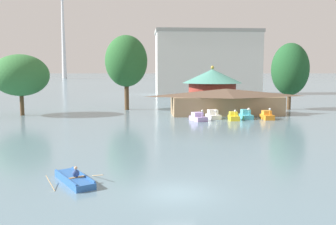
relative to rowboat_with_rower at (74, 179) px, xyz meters
name	(u,v)px	position (x,y,z in m)	size (l,w,h in m)	color
ground_plane	(176,193)	(6.15, -2.48, -0.22)	(2000.00, 2000.00, 0.00)	slate
rowboat_with_rower	(74,179)	(0.00, 0.00, 0.00)	(3.57, 4.26, 1.14)	#2D60AD
pedal_boat_lavender	(198,117)	(12.20, 27.78, 0.25)	(2.40, 3.04, 1.66)	#B299D8
pedal_boat_white	(213,115)	(14.80, 30.12, 0.28)	(1.94, 2.90, 1.45)	white
pedal_boat_yellow	(234,117)	(17.32, 27.99, 0.26)	(1.44, 2.47, 1.60)	yellow
pedal_boat_cyan	(246,115)	(19.52, 29.42, 0.32)	(1.50, 2.74, 1.72)	#4CB7CC
pedal_boat_orange	(267,116)	(22.37, 28.53, 0.29)	(1.37, 2.56, 1.75)	orange
boathouse	(226,101)	(17.79, 34.77, 1.95)	(18.62, 7.15, 4.15)	#9E7F5B
green_roof_pavilion	(212,85)	(18.64, 50.68, 3.85)	(12.02, 12.02, 8.01)	#993328
shoreline_tree_tall_left	(21,75)	(-14.44, 36.08, 6.06)	(8.69, 8.69, 9.53)	brown
shoreline_tree_mid	(126,61)	(1.67, 43.40, 8.46)	(7.52, 7.52, 13.27)	brown
shoreline_tree_right	(290,69)	(30.89, 41.40, 7.02)	(6.61, 6.61, 11.91)	brown
background_building_block	(207,62)	(23.98, 86.01, 9.24)	(30.85, 12.30, 18.89)	silver
distant_broadcast_tower	(62,4)	(-65.26, 319.53, 65.87)	(5.95, 5.95, 155.67)	silver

